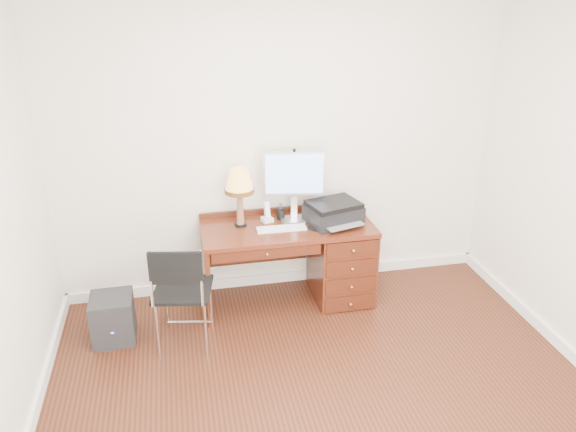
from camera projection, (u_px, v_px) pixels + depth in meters
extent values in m
plane|color=#34160B|center=(328.00, 403.00, 3.95)|extent=(4.00, 4.00, 0.00)
plane|color=white|center=(280.00, 148.00, 4.98)|extent=(4.00, 0.00, 4.00)
cube|color=white|center=(281.00, 277.00, 5.49)|extent=(4.00, 0.03, 0.10)
cube|color=#5A2212|center=(288.00, 228.00, 4.91)|extent=(1.50, 0.65, 0.04)
cube|color=#5A2212|center=(341.00, 260.00, 5.15)|extent=(0.50, 0.61, 0.71)
cube|color=#5A2212|center=(206.00, 274.00, 4.92)|extent=(0.04, 0.61, 0.71)
cube|color=#471B0E|center=(256.00, 243.00, 5.24)|extent=(0.96, 0.03, 0.39)
cube|color=#471B0E|center=(267.00, 253.00, 4.62)|extent=(0.91, 0.03, 0.09)
sphere|color=#BF8C3F|center=(352.00, 278.00, 4.85)|extent=(0.03, 0.03, 0.03)
cube|color=silver|center=(294.00, 219.00, 5.01)|extent=(0.26, 0.21, 0.02)
cube|color=silver|center=(293.00, 206.00, 5.02)|extent=(0.06, 0.04, 0.20)
cube|color=silver|center=(294.00, 173.00, 4.88)|extent=(0.55, 0.13, 0.39)
cube|color=#4C8CF2|center=(294.00, 174.00, 4.85)|extent=(0.50, 0.08, 0.35)
cube|color=white|center=(281.00, 229.00, 4.83)|extent=(0.43, 0.13, 0.02)
cylinder|color=black|center=(320.00, 227.00, 4.88)|extent=(0.21, 0.21, 0.01)
ellipsoid|color=white|center=(320.00, 225.00, 4.87)|extent=(0.09, 0.06, 0.04)
cube|color=black|center=(333.00, 215.00, 4.93)|extent=(0.52, 0.45, 0.16)
cube|color=black|center=(334.00, 204.00, 4.90)|extent=(0.50, 0.43, 0.04)
cylinder|color=black|center=(241.00, 224.00, 4.91)|extent=(0.11, 0.11, 0.02)
cone|color=#8F5D43|center=(240.00, 207.00, 4.84)|extent=(0.07, 0.07, 0.31)
cone|color=#FFB450|center=(239.00, 180.00, 4.74)|extent=(0.25, 0.25, 0.19)
cylinder|color=#593814|center=(239.00, 190.00, 4.78)|extent=(0.26, 0.26, 0.04)
cube|color=white|center=(267.00, 219.00, 4.98)|extent=(0.11, 0.11, 0.04)
cube|color=white|center=(267.00, 210.00, 4.95)|extent=(0.06, 0.07, 0.15)
cylinder|color=black|center=(281.00, 214.00, 5.03)|extent=(0.07, 0.07, 0.09)
cube|color=black|center=(183.00, 290.00, 4.41)|extent=(0.51, 0.51, 0.03)
cube|color=black|center=(181.00, 268.00, 4.10)|extent=(0.39, 0.10, 0.26)
cylinder|color=silver|center=(161.00, 306.00, 4.64)|extent=(0.02, 0.02, 0.49)
cylinder|color=silver|center=(207.00, 301.00, 4.71)|extent=(0.02, 0.02, 0.49)
cylinder|color=silver|center=(162.00, 332.00, 4.31)|extent=(0.02, 0.02, 0.49)
cylinder|color=silver|center=(210.00, 327.00, 4.38)|extent=(0.02, 0.02, 0.49)
cylinder|color=silver|center=(156.00, 281.00, 4.10)|extent=(0.02, 0.02, 0.44)
cylinder|color=silver|center=(207.00, 276.00, 4.17)|extent=(0.02, 0.02, 0.44)
cube|color=black|center=(113.00, 318.00, 4.57)|extent=(0.34, 0.34, 0.39)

